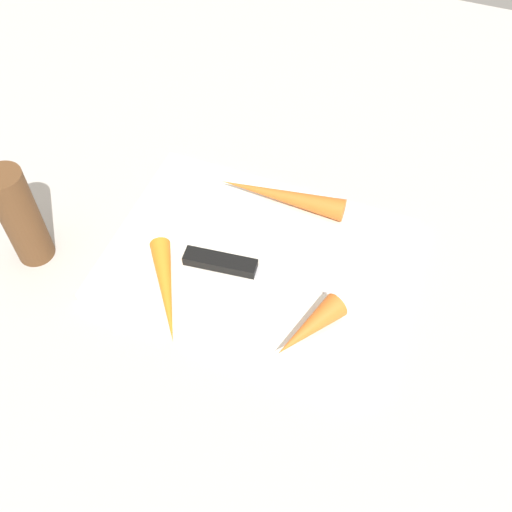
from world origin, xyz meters
TOP-DOWN VIEW (x-y plane):
  - ground_plane at (0.00, 0.00)m, footprint 1.40×1.40m
  - cutting_board at (0.00, 0.00)m, footprint 0.36×0.26m
  - knife at (-0.02, -0.03)m, footprint 0.20×0.04m
  - carrot_medium at (-0.08, -0.09)m, footprint 0.10×0.13m
  - carrot_longest at (0.00, 0.09)m, footprint 0.17×0.04m
  - carrot_shortest at (0.09, -0.08)m, footprint 0.07×0.10m
  - pepper_grinder at (-0.27, -0.08)m, footprint 0.05×0.05m

SIDE VIEW (x-z plane):
  - ground_plane at x=0.00m, z-range 0.00..0.00m
  - cutting_board at x=0.00m, z-range 0.00..0.01m
  - knife at x=-0.02m, z-range 0.01..0.02m
  - carrot_medium at x=-0.08m, z-range 0.01..0.04m
  - carrot_longest at x=0.00m, z-range 0.01..0.04m
  - carrot_shortest at x=0.09m, z-range 0.01..0.04m
  - pepper_grinder at x=-0.27m, z-range 0.00..0.14m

